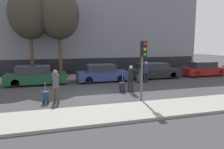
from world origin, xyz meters
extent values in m
plane|color=#38383A|center=(0.00, 0.00, 0.00)|extent=(80.00, 80.00, 0.00)
cube|color=gray|center=(0.00, -3.75, 0.06)|extent=(28.00, 2.50, 0.12)
cube|color=gray|center=(0.00, 7.00, 0.06)|extent=(28.00, 3.00, 0.12)
cube|color=slate|center=(0.00, 10.37, 5.08)|extent=(28.00, 2.34, 10.17)
cube|color=black|center=(0.00, 9.18, 0.80)|extent=(27.44, 0.06, 1.60)
cube|color=#194728|center=(-3.52, 4.71, 0.49)|extent=(4.44, 1.89, 0.70)
cube|color=#23282D|center=(-3.70, 4.71, 1.14)|extent=(2.44, 1.66, 0.59)
cylinder|color=black|center=(-2.14, 3.85, 0.30)|extent=(0.60, 0.18, 0.60)
cylinder|color=black|center=(-2.14, 5.56, 0.30)|extent=(0.60, 0.18, 0.60)
cylinder|color=black|center=(-4.90, 3.85, 0.30)|extent=(0.60, 0.18, 0.60)
cylinder|color=black|center=(-4.90, 5.56, 0.30)|extent=(0.60, 0.18, 0.60)
cube|color=navy|center=(1.66, 4.50, 0.49)|extent=(4.13, 1.71, 0.70)
cube|color=#23282D|center=(1.49, 4.50, 1.13)|extent=(2.27, 1.51, 0.57)
cylinder|color=black|center=(2.94, 3.74, 0.30)|extent=(0.60, 0.18, 0.60)
cylinder|color=black|center=(2.94, 5.27, 0.30)|extent=(0.60, 0.18, 0.60)
cylinder|color=black|center=(0.38, 3.74, 0.30)|extent=(0.60, 0.18, 0.60)
cylinder|color=black|center=(0.38, 5.27, 0.30)|extent=(0.60, 0.18, 0.60)
cube|color=black|center=(6.51, 4.73, 0.49)|extent=(4.53, 1.81, 0.70)
cube|color=#23282D|center=(6.33, 4.73, 1.11)|extent=(2.49, 1.59, 0.53)
cylinder|color=black|center=(7.91, 3.91, 0.30)|extent=(0.60, 0.18, 0.60)
cylinder|color=black|center=(7.91, 5.55, 0.30)|extent=(0.60, 0.18, 0.60)
cylinder|color=black|center=(5.10, 3.91, 0.30)|extent=(0.60, 0.18, 0.60)
cylinder|color=black|center=(5.10, 5.55, 0.30)|extent=(0.60, 0.18, 0.60)
cube|color=maroon|center=(11.76, 4.75, 0.49)|extent=(4.27, 1.79, 0.70)
cube|color=#23282D|center=(11.59, 4.75, 1.11)|extent=(2.35, 1.58, 0.53)
cylinder|color=black|center=(13.08, 3.94, 0.30)|extent=(0.60, 0.18, 0.60)
cylinder|color=black|center=(13.08, 5.56, 0.30)|extent=(0.60, 0.18, 0.60)
cylinder|color=black|center=(10.43, 3.94, 0.30)|extent=(0.60, 0.18, 0.60)
cylinder|color=black|center=(10.43, 5.56, 0.30)|extent=(0.60, 0.18, 0.60)
cylinder|color=#4C4233|center=(-2.42, -1.10, 0.41)|extent=(0.15, 0.15, 0.82)
cylinder|color=#4C4233|center=(-2.23, -1.16, 0.41)|extent=(0.15, 0.15, 0.82)
cylinder|color=#4C4C4C|center=(-2.32, -1.13, 1.18)|extent=(0.34, 0.34, 0.71)
sphere|color=#936B4C|center=(-2.32, -1.13, 1.65)|extent=(0.23, 0.23, 0.23)
cube|color=navy|center=(-2.85, -0.97, 0.37)|extent=(0.32, 0.24, 0.50)
cylinder|color=black|center=(-2.96, -0.97, 0.06)|extent=(0.12, 0.03, 0.12)
cylinder|color=black|center=(-2.74, -0.97, 0.06)|extent=(0.12, 0.03, 0.12)
cylinder|color=gray|center=(-2.85, -1.04, 0.89)|extent=(0.02, 0.19, 0.53)
cylinder|color=#23232D|center=(2.31, 0.21, 0.40)|extent=(0.15, 0.15, 0.80)
cylinder|color=#23232D|center=(2.51, 0.15, 0.40)|extent=(0.15, 0.15, 0.80)
cylinder|color=black|center=(2.41, 0.18, 1.15)|extent=(0.34, 0.34, 0.69)
sphere|color=tan|center=(2.41, 0.18, 1.61)|extent=(0.23, 0.23, 0.23)
cube|color=#262628|center=(1.88, 0.33, 0.37)|extent=(0.32, 0.24, 0.49)
cylinder|color=black|center=(1.77, 0.33, 0.06)|extent=(0.12, 0.03, 0.12)
cylinder|color=black|center=(1.99, 0.33, 0.06)|extent=(0.12, 0.03, 0.12)
cylinder|color=gray|center=(1.88, 0.26, 0.89)|extent=(0.02, 0.19, 0.53)
cylinder|color=#23232D|center=(4.74, 3.03, 0.39)|extent=(0.15, 0.15, 0.79)
cylinder|color=#23232D|center=(4.94, 3.00, 0.39)|extent=(0.15, 0.15, 0.79)
cylinder|color=#283351|center=(4.84, 3.02, 1.13)|extent=(0.34, 0.34, 0.69)
sphere|color=tan|center=(4.84, 3.02, 1.59)|extent=(0.22, 0.22, 0.22)
cube|color=#335138|center=(4.29, 3.08, 0.37)|extent=(0.32, 0.24, 0.51)
cylinder|color=black|center=(4.18, 3.08, 0.06)|extent=(0.12, 0.03, 0.12)
cylinder|color=black|center=(4.41, 3.08, 0.06)|extent=(0.12, 0.03, 0.12)
cylinder|color=gray|center=(4.29, 3.01, 0.90)|extent=(0.02, 0.19, 0.53)
cylinder|color=#515154|center=(2.04, -2.25, 1.62)|extent=(0.12, 0.12, 3.23)
cube|color=black|center=(2.04, -2.43, 2.83)|extent=(0.28, 0.24, 0.80)
sphere|color=red|center=(2.04, -2.58, 3.10)|extent=(0.15, 0.15, 0.15)
sphere|color=gold|center=(2.04, -2.58, 2.83)|extent=(0.15, 0.15, 0.15)
sphere|color=green|center=(2.04, -2.58, 2.57)|extent=(0.15, 0.15, 0.15)
torus|color=black|center=(-1.11, 6.73, 0.48)|extent=(0.72, 0.06, 0.72)
torus|color=black|center=(-2.16, 6.73, 0.48)|extent=(0.72, 0.06, 0.72)
cylinder|color=black|center=(-1.64, 6.73, 0.68)|extent=(1.00, 0.05, 0.05)
cylinder|color=black|center=(-1.82, 6.73, 0.88)|extent=(0.04, 0.04, 0.40)
cylinder|color=#4C3826|center=(-1.54, 6.72, 2.02)|extent=(0.28, 0.28, 3.81)
ellipsoid|color=#383328|center=(-1.54, 6.72, 5.50)|extent=(3.43, 3.43, 4.19)
cylinder|color=#4C3826|center=(-3.88, 7.08, 2.04)|extent=(0.28, 0.28, 3.84)
ellipsoid|color=#383328|center=(-3.88, 7.08, 5.55)|extent=(3.46, 3.46, 4.23)
camera|label=1|loc=(-2.78, -12.66, 3.14)|focal=35.00mm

